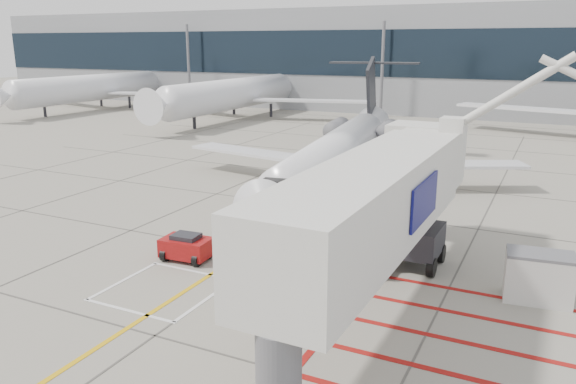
% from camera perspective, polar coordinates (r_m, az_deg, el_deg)
% --- Properties ---
extents(ground_plane, '(260.00, 260.00, 0.00)m').
position_cam_1_polar(ground_plane, '(22.37, -6.84, -9.79)').
color(ground_plane, gray).
rests_on(ground_plane, ground).
extents(regional_jet, '(28.26, 33.65, 8.02)m').
position_cam_1_polar(regional_jet, '(33.56, 4.06, 5.78)').
color(regional_jet, silver).
rests_on(regional_jet, ground_plane).
extents(jet_bridge, '(9.26, 19.07, 7.57)m').
position_cam_1_polar(jet_bridge, '(18.40, 8.47, -2.71)').
color(jet_bridge, silver).
rests_on(jet_bridge, ground_plane).
extents(pushback_tug, '(2.24, 1.49, 1.25)m').
position_cam_1_polar(pushback_tug, '(25.26, -10.28, -5.44)').
color(pushback_tug, maroon).
rests_on(pushback_tug, ground_plane).
extents(baggage_cart, '(1.69, 1.10, 1.04)m').
position_cam_1_polar(baggage_cart, '(23.67, 8.18, -7.04)').
color(baggage_cart, '#595A5E').
rests_on(baggage_cart, ground_plane).
extents(ground_power_unit, '(2.50, 1.64, 1.87)m').
position_cam_1_polar(ground_power_unit, '(22.91, 24.10, -7.90)').
color(ground_power_unit, silver).
rests_on(ground_power_unit, ground_plane).
extents(cone_nose, '(0.35, 0.35, 0.49)m').
position_cam_1_polar(cone_nose, '(29.30, -2.64, -3.12)').
color(cone_nose, '#DD420B').
rests_on(cone_nose, ground_plane).
extents(cone_side, '(0.34, 0.34, 0.48)m').
position_cam_1_polar(cone_side, '(29.19, 4.82, -3.25)').
color(cone_side, orange).
rests_on(cone_side, ground_plane).
extents(terminal_building, '(180.00, 28.00, 14.00)m').
position_cam_1_polar(terminal_building, '(87.03, 25.77, 11.95)').
color(terminal_building, gray).
rests_on(terminal_building, ground_plane).
extents(terminal_glass_band, '(180.00, 0.10, 6.00)m').
position_cam_1_polar(terminal_glass_band, '(72.96, 25.67, 12.45)').
color(terminal_glass_band, black).
rests_on(terminal_glass_band, ground_plane).
extents(bg_aircraft_a, '(33.32, 37.02, 11.11)m').
position_cam_1_polar(bg_aircraft_a, '(87.38, -18.23, 11.71)').
color(bg_aircraft_a, silver).
rests_on(bg_aircraft_a, ground_plane).
extents(bg_aircraft_b, '(33.77, 37.52, 11.26)m').
position_cam_1_polar(bg_aircraft_b, '(73.08, -4.47, 11.97)').
color(bg_aircraft_b, silver).
rests_on(bg_aircraft_b, ground_plane).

